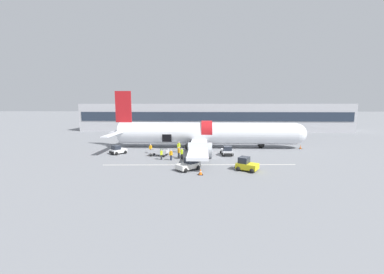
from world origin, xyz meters
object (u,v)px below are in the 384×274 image
baggage_tug_lead (246,165)px  ground_crew_loader_b (182,153)px  baggage_tug_rear (118,150)px  baggage_tug_spare (189,165)px  baggage_tug_mid (227,151)px  baggage_cart_loading (159,153)px  ground_crew_driver (179,152)px  ground_crew_marshal (161,154)px  airplane (204,134)px  ground_crew_loader_a (171,155)px  ground_crew_supervisor (151,149)px  ground_crew_helper (179,147)px

baggage_tug_lead → ground_crew_loader_b: size_ratio=1.83×
baggage_tug_rear → baggage_tug_spare: baggage_tug_spare is taller
baggage_tug_mid → ground_crew_loader_b: ground_crew_loader_b is taller
baggage_tug_mid → baggage_cart_loading: bearing=-174.2°
baggage_tug_spare → ground_crew_loader_b: bearing=103.9°
baggage_cart_loading → ground_crew_driver: size_ratio=2.34×
baggage_tug_lead → baggage_tug_mid: 8.99m
baggage_tug_mid → ground_crew_marshal: bearing=-160.1°
baggage_tug_lead → ground_crew_loader_b: 10.32m
airplane → baggage_tug_mid: airplane is taller
ground_crew_driver → baggage_tug_mid: bearing=17.1°
ground_crew_loader_a → ground_crew_supervisor: ground_crew_supervisor is taller
airplane → ground_crew_driver: (-3.92, -9.11, -1.75)m
baggage_tug_rear → baggage_tug_spare: 15.32m
ground_crew_helper → baggage_cart_loading: bearing=-134.5°
ground_crew_marshal → airplane: bearing=58.5°
baggage_tug_spare → ground_crew_supervisor: (-7.01, 9.69, 0.17)m
airplane → ground_crew_supervisor: bearing=-146.5°
baggage_cart_loading → airplane: bearing=47.6°
airplane → ground_crew_supervisor: (-8.99, -5.94, -1.83)m
ground_crew_loader_a → ground_crew_supervisor: 6.23m
baggage_tug_mid → ground_crew_supervisor: 12.68m
ground_crew_loader_b → ground_crew_driver: ground_crew_driver is taller
ground_crew_driver → ground_crew_marshal: 2.78m
baggage_tug_spare → ground_crew_loader_b: ground_crew_loader_b is taller
baggage_tug_mid → ground_crew_driver: size_ratio=1.79×
baggage_tug_spare → ground_crew_helper: 10.93m
baggage_tug_spare → ground_crew_driver: ground_crew_driver is taller
airplane → baggage_tug_rear: 15.94m
baggage_cart_loading → ground_crew_marshal: ground_crew_marshal is taller
baggage_tug_lead → ground_crew_helper: bearing=131.7°
baggage_tug_mid → ground_crew_loader_b: size_ratio=1.83×
ground_crew_loader_a → ground_crew_helper: (0.58, 5.69, 0.15)m
ground_crew_driver → baggage_cart_loading: bearing=159.5°
baggage_tug_spare → baggage_cart_loading: 9.35m
ground_crew_supervisor → ground_crew_marshal: bearing=-59.6°
ground_crew_helper → ground_crew_marshal: 5.81m
baggage_tug_spare → baggage_tug_mid: bearing=57.5°
airplane → ground_crew_driver: bearing=-113.3°
airplane → ground_crew_loader_a: (-4.92, -10.65, -1.83)m
ground_crew_loader_a → ground_crew_marshal: (-1.46, 0.25, -0.01)m
baggage_tug_spare → baggage_cart_loading: bearing=124.0°
ground_crew_loader_a → ground_crew_loader_b: (1.52, 0.75, 0.06)m
baggage_tug_mid → baggage_tug_spare: bearing=-122.5°
baggage_tug_rear → ground_crew_marshal: ground_crew_marshal is taller
airplane → baggage_tug_spare: airplane is taller
ground_crew_supervisor → ground_crew_helper: ground_crew_helper is taller
ground_crew_marshal → ground_crew_loader_b: bearing=9.5°
baggage_tug_rear → ground_crew_helper: 10.17m
baggage_tug_lead → baggage_tug_rear: (-19.55, 9.01, -0.09)m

